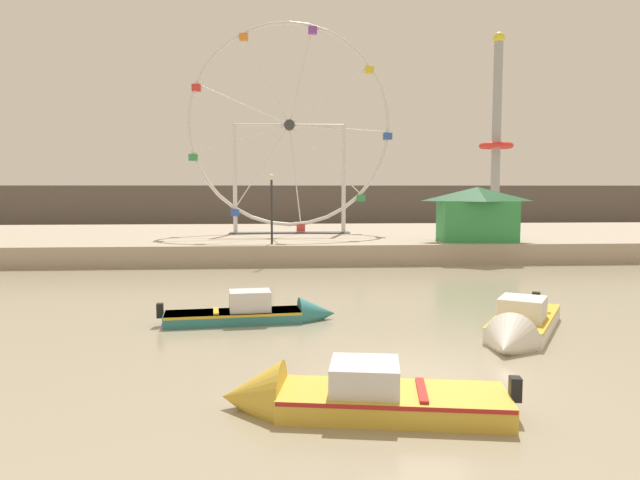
{
  "coord_description": "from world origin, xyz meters",
  "views": [
    {
      "loc": [
        -3.11,
        -12.79,
        4.22
      ],
      "look_at": [
        -1.54,
        10.31,
        2.15
      ],
      "focal_mm": 33.11,
      "sensor_mm": 36.0,
      "label": 1
    }
  ],
  "objects_px": {
    "motorboat_teal_painted": "(263,313)",
    "carnival_booth_green_kiosk": "(477,213)",
    "ferris_wheel_white_frame": "(289,128)",
    "drop_tower_steel_tower": "(496,146)",
    "motorboat_mustard_yellow": "(337,397)",
    "promenade_lamp_near": "(272,198)",
    "motorboat_white_red_stripe": "(519,327)"
  },
  "relations": [
    {
      "from": "motorboat_teal_painted",
      "to": "ferris_wheel_white_frame",
      "type": "distance_m",
      "value": 22.59
    },
    {
      "from": "ferris_wheel_white_frame",
      "to": "promenade_lamp_near",
      "type": "bearing_deg",
      "value": -98.46
    },
    {
      "from": "carnival_booth_green_kiosk",
      "to": "promenade_lamp_near",
      "type": "bearing_deg",
      "value": -169.91
    },
    {
      "from": "motorboat_mustard_yellow",
      "to": "promenade_lamp_near",
      "type": "distance_m",
      "value": 21.67
    },
    {
      "from": "motorboat_mustard_yellow",
      "to": "promenade_lamp_near",
      "type": "xyz_separation_m",
      "value": [
        -1.51,
        21.36,
        3.33
      ]
    },
    {
      "from": "motorboat_mustard_yellow",
      "to": "carnival_booth_green_kiosk",
      "type": "distance_m",
      "value": 24.74
    },
    {
      "from": "motorboat_teal_painted",
      "to": "ferris_wheel_white_frame",
      "type": "bearing_deg",
      "value": 80.24
    },
    {
      "from": "motorboat_mustard_yellow",
      "to": "motorboat_white_red_stripe",
      "type": "height_order",
      "value": "motorboat_white_red_stripe"
    },
    {
      "from": "drop_tower_steel_tower",
      "to": "promenade_lamp_near",
      "type": "relative_size",
      "value": 3.96
    },
    {
      "from": "drop_tower_steel_tower",
      "to": "carnival_booth_green_kiosk",
      "type": "xyz_separation_m",
      "value": [
        -5.73,
        -12.65,
        -4.73
      ]
    },
    {
      "from": "drop_tower_steel_tower",
      "to": "carnival_booth_green_kiosk",
      "type": "distance_m",
      "value": 14.67
    },
    {
      "from": "motorboat_white_red_stripe",
      "to": "promenade_lamp_near",
      "type": "relative_size",
      "value": 1.43
    },
    {
      "from": "promenade_lamp_near",
      "to": "motorboat_white_red_stripe",
      "type": "bearing_deg",
      "value": -66.44
    },
    {
      "from": "motorboat_white_red_stripe",
      "to": "drop_tower_steel_tower",
      "type": "distance_m",
      "value": 32.53
    },
    {
      "from": "promenade_lamp_near",
      "to": "drop_tower_steel_tower",
      "type": "bearing_deg",
      "value": 38.11
    },
    {
      "from": "motorboat_mustard_yellow",
      "to": "promenade_lamp_near",
      "type": "height_order",
      "value": "promenade_lamp_near"
    },
    {
      "from": "carnival_booth_green_kiosk",
      "to": "motorboat_teal_painted",
      "type": "bearing_deg",
      "value": -123.63
    },
    {
      "from": "motorboat_mustard_yellow",
      "to": "ferris_wheel_white_frame",
      "type": "bearing_deg",
      "value": -79.78
    },
    {
      "from": "promenade_lamp_near",
      "to": "motorboat_mustard_yellow",
      "type": "bearing_deg",
      "value": -85.97
    },
    {
      "from": "motorboat_white_red_stripe",
      "to": "motorboat_mustard_yellow",
      "type": "bearing_deg",
      "value": -16.25
    },
    {
      "from": "drop_tower_steel_tower",
      "to": "ferris_wheel_white_frame",
      "type": "bearing_deg",
      "value": -158.99
    },
    {
      "from": "motorboat_white_red_stripe",
      "to": "motorboat_teal_painted",
      "type": "bearing_deg",
      "value": -77.83
    },
    {
      "from": "ferris_wheel_white_frame",
      "to": "motorboat_teal_painted",
      "type": "bearing_deg",
      "value": -93.25
    },
    {
      "from": "motorboat_teal_painted",
      "to": "carnival_booth_green_kiosk",
      "type": "xyz_separation_m",
      "value": [
        11.83,
        14.79,
        2.46
      ]
    },
    {
      "from": "motorboat_teal_painted",
      "to": "drop_tower_steel_tower",
      "type": "xyz_separation_m",
      "value": [
        17.56,
        27.44,
        7.19
      ]
    },
    {
      "from": "drop_tower_steel_tower",
      "to": "motorboat_mustard_yellow",
      "type": "bearing_deg",
      "value": -114.47
    },
    {
      "from": "ferris_wheel_white_frame",
      "to": "carnival_booth_green_kiosk",
      "type": "bearing_deg",
      "value": -30.96
    },
    {
      "from": "motorboat_mustard_yellow",
      "to": "carnival_booth_green_kiosk",
      "type": "bearing_deg",
      "value": -105.11
    },
    {
      "from": "carnival_booth_green_kiosk",
      "to": "motorboat_white_red_stripe",
      "type": "bearing_deg",
      "value": -99.9
    },
    {
      "from": "motorboat_white_red_stripe",
      "to": "drop_tower_steel_tower",
      "type": "xyz_separation_m",
      "value": [
        10.35,
        30.0,
        7.15
      ]
    },
    {
      "from": "ferris_wheel_white_frame",
      "to": "drop_tower_steel_tower",
      "type": "height_order",
      "value": "drop_tower_steel_tower"
    },
    {
      "from": "ferris_wheel_white_frame",
      "to": "carnival_booth_green_kiosk",
      "type": "height_order",
      "value": "ferris_wheel_white_frame"
    }
  ]
}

